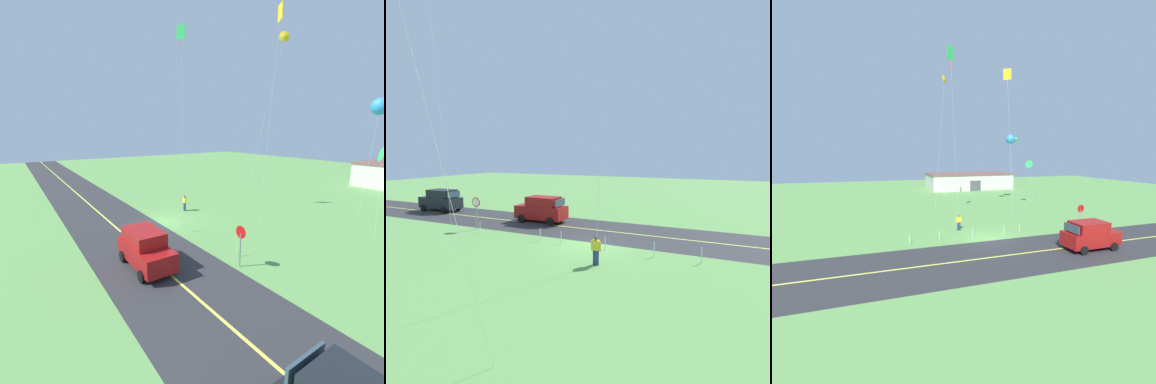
# 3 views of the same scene
# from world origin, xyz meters

# --- Properties ---
(ground_plane) EXTENTS (120.00, 120.00, 0.10)m
(ground_plane) POSITION_xyz_m (0.00, 0.00, -0.05)
(ground_plane) COLOR #60994C
(asphalt_road) EXTENTS (120.00, 7.00, 0.00)m
(asphalt_road) POSITION_xyz_m (0.00, -4.00, 0.00)
(asphalt_road) COLOR #2D2D30
(asphalt_road) RESTS_ON ground
(road_centre_stripe) EXTENTS (120.00, 0.16, 0.00)m
(road_centre_stripe) POSITION_xyz_m (0.00, -4.00, 0.01)
(road_centre_stripe) COLOR #E5E04C
(road_centre_stripe) RESTS_ON asphalt_road
(car_suv_foreground) EXTENTS (4.40, 2.12, 2.24)m
(car_suv_foreground) POSITION_xyz_m (6.67, -4.70, 1.15)
(car_suv_foreground) COLOR maroon
(car_suv_foreground) RESTS_ON ground
(stop_sign) EXTENTS (0.76, 0.08, 2.56)m
(stop_sign) POSITION_xyz_m (9.84, -0.10, 1.80)
(stop_sign) COLOR gray
(stop_sign) RESTS_ON ground
(person_adult_near) EXTENTS (0.58, 0.22, 1.60)m
(person_adult_near) POSITION_xyz_m (-1.79, 3.41, 0.86)
(person_adult_near) COLOR navy
(person_adult_near) RESTS_ON ground
(kite_red_low) EXTENTS (1.13, 0.57, 17.25)m
(kite_red_low) POSITION_xyz_m (-2.47, 3.56, 16.16)
(kite_red_low) COLOR silver
(kite_red_low) RESTS_ON ground
(kite_blue_mid) EXTENTS (1.11, 1.33, 6.72)m
(kite_blue_mid) POSITION_xyz_m (11.59, 12.46, 6.15)
(kite_blue_mid) COLOR silver
(kite_blue_mid) RESTS_ON ground
(kite_yellow_high) EXTENTS (0.85, 1.70, 17.26)m
(kite_yellow_high) POSITION_xyz_m (5.30, 7.54, 16.18)
(kite_yellow_high) COLOR silver
(kite_yellow_high) RESTS_ON ground
(kite_green_far) EXTENTS (2.61, 3.21, 18.25)m
(kite_green_far) POSITION_xyz_m (-0.31, 15.12, 17.57)
(kite_green_far) COLOR silver
(kite_green_far) RESTS_ON ground
(kite_pink_drift) EXTENTS (1.90, 1.87, 10.57)m
(kite_pink_drift) POSITION_xyz_m (9.93, 15.14, 9.87)
(kite_pink_drift) COLOR silver
(kite_pink_drift) RESTS_ON ground
(warehouse_distant) EXTENTS (18.36, 10.20, 3.50)m
(warehouse_distant) POSITION_xyz_m (9.88, 35.45, 1.75)
(warehouse_distant) COLOR beige
(warehouse_distant) RESTS_ON ground
(fence_post_0) EXTENTS (0.05, 0.05, 0.90)m
(fence_post_0) POSITION_xyz_m (-6.90, 0.70, 0.45)
(fence_post_0) COLOR silver
(fence_post_0) RESTS_ON ground
(fence_post_1) EXTENTS (0.05, 0.05, 0.90)m
(fence_post_1) POSITION_xyz_m (-4.31, 0.70, 0.45)
(fence_post_1) COLOR silver
(fence_post_1) RESTS_ON ground
(fence_post_2) EXTENTS (0.05, 0.05, 0.90)m
(fence_post_2) POSITION_xyz_m (-1.28, 0.70, 0.45)
(fence_post_2) COLOR silver
(fence_post_2) RESTS_ON ground
(fence_post_3) EXTENTS (0.05, 0.05, 0.90)m
(fence_post_3) POSITION_xyz_m (1.83, 0.70, 0.45)
(fence_post_3) COLOR silver
(fence_post_3) RESTS_ON ground
(fence_post_4) EXTENTS (0.05, 0.05, 0.90)m
(fence_post_4) POSITION_xyz_m (3.45, 0.70, 0.45)
(fence_post_4) COLOR silver
(fence_post_4) RESTS_ON ground
(fence_post_5) EXTENTS (0.05, 0.05, 0.90)m
(fence_post_5) POSITION_xyz_m (8.77, 0.70, 0.45)
(fence_post_5) COLOR silver
(fence_post_5) RESTS_ON ground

